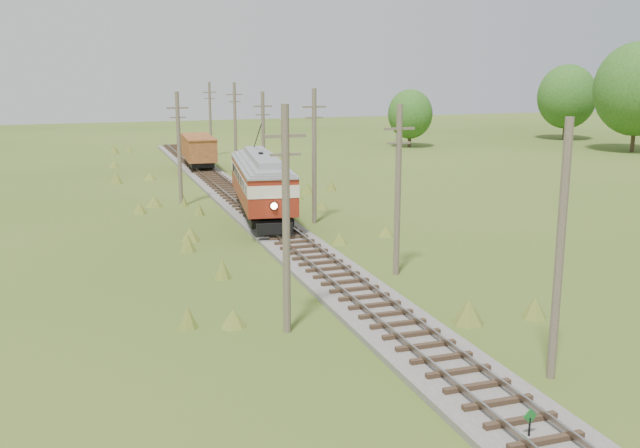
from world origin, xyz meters
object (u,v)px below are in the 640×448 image
object	(u,v)px
gondola	(198,149)
gravel_pile	(260,181)
switch_marker	(530,423)
streetcar	(261,181)

from	to	relation	value
gondola	gravel_pile	distance (m)	13.33
gondola	gravel_pile	bearing A→B (deg)	-72.83
switch_marker	gondola	bearing A→B (deg)	89.80
switch_marker	streetcar	size ratio (longest dim) A/B	0.08
switch_marker	gravel_pile	bearing A→B (deg)	85.64
switch_marker	gondola	size ratio (longest dim) A/B	0.12
gravel_pile	gondola	bearing A→B (deg)	104.15
gondola	gravel_pile	world-z (taller)	gondola
streetcar	gravel_pile	bearing A→B (deg)	84.37
switch_marker	streetcar	world-z (taller)	streetcar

